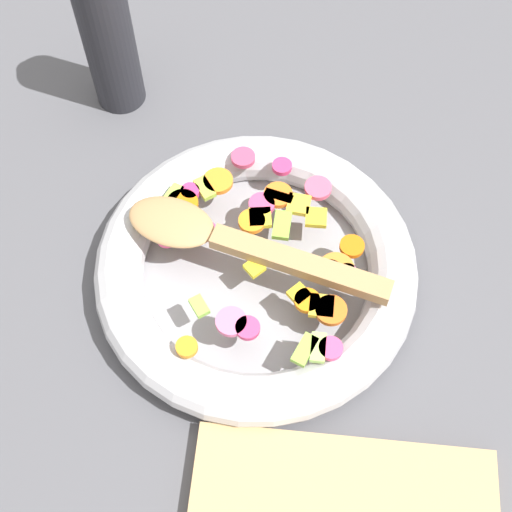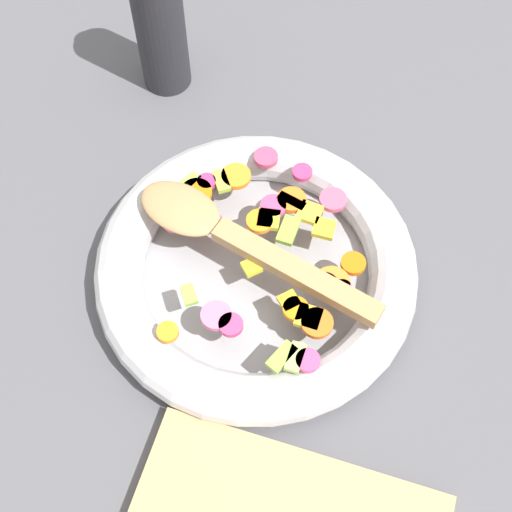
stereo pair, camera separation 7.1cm
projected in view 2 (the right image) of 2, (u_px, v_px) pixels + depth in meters
ground_plane at (256, 279)px, 0.75m from camera, size 4.00×4.00×0.00m
skillet at (256, 269)px, 0.73m from camera, size 0.33×0.33×0.05m
chopped_vegetables at (270, 246)px, 0.71m from camera, size 0.24×0.25×0.01m
wooden_spoon at (230, 235)px, 0.70m from camera, size 0.27×0.11×0.01m
pepper_mill at (159, 18)px, 0.80m from camera, size 0.06×0.06×0.22m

